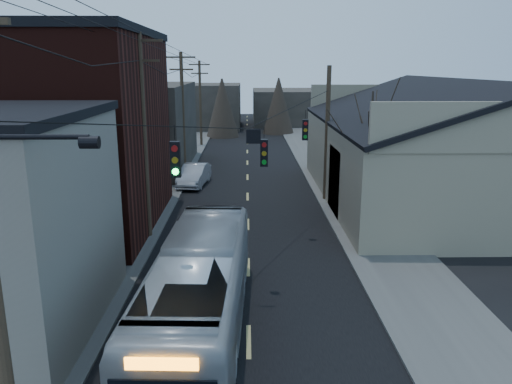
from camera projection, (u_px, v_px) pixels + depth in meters
road_surface at (248, 183)px, 37.06m from camera, size 9.00×110.00×0.02m
sidewalk_left at (160, 183)px, 36.93m from camera, size 4.00×110.00×0.12m
sidewalk_right at (335, 182)px, 37.16m from camera, size 4.00×110.00×0.12m
building_brick at (56, 134)px, 25.97m from camera, size 10.00×12.00×10.00m
building_left_far at (134, 127)px, 41.85m from camera, size 9.00×14.00×7.00m
warehouse at (451, 159)px, 31.78m from camera, size 16.16×20.60×7.73m
building_far_left at (204, 106)px, 70.14m from camera, size 10.00×12.00×6.00m
building_far_right at (293, 107)px, 75.34m from camera, size 12.00×14.00×5.00m
bare_tree at (369, 160)px, 26.60m from camera, size 0.40×0.40×7.20m
utility_lines at (196, 126)px, 30.11m from camera, size 11.24×45.28×10.50m
bus at (199, 292)px, 15.70m from camera, size 3.08×11.27×3.11m
parked_car at (194, 175)px, 36.14m from camera, size 2.22×4.86×1.55m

